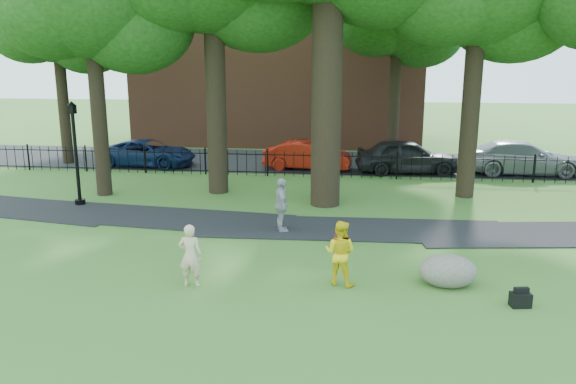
# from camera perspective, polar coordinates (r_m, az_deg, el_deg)

# --- Properties ---
(ground) EXTENTS (120.00, 120.00, 0.00)m
(ground) POSITION_cam_1_polar(r_m,az_deg,el_deg) (14.72, 2.15, -8.13)
(ground) COLOR #3E6D26
(ground) RESTS_ON ground
(footpath) EXTENTS (36.07, 3.85, 0.03)m
(footpath) POSITION_cam_1_polar(r_m,az_deg,el_deg) (18.36, 6.32, -3.79)
(footpath) COLOR black
(footpath) RESTS_ON ground
(street) EXTENTS (80.00, 7.00, 0.02)m
(street) POSITION_cam_1_polar(r_m,az_deg,el_deg) (30.15, 4.77, 3.03)
(street) COLOR black
(street) RESTS_ON ground
(iron_fence) EXTENTS (44.00, 0.04, 1.20)m
(iron_fence) POSITION_cam_1_polar(r_m,az_deg,el_deg) (26.11, 4.43, 2.77)
(iron_fence) COLOR black
(iron_fence) RESTS_ON ground
(brick_building) EXTENTS (18.00, 8.00, 12.00)m
(brick_building) POSITION_cam_1_polar(r_m,az_deg,el_deg) (38.00, -0.76, 14.30)
(brick_building) COLOR brown
(brick_building) RESTS_ON ground
(woman) EXTENTS (0.58, 0.38, 1.56)m
(woman) POSITION_cam_1_polar(r_m,az_deg,el_deg) (13.80, -9.89, -6.37)
(woman) COLOR beige
(woman) RESTS_ON ground
(man) EXTENTS (0.94, 0.83, 1.62)m
(man) POSITION_cam_1_polar(r_m,az_deg,el_deg) (13.75, 5.32, -6.17)
(man) COLOR yellow
(man) RESTS_ON ground
(pedestrian) EXTENTS (0.73, 1.11, 1.75)m
(pedestrian) POSITION_cam_1_polar(r_m,az_deg,el_deg) (17.75, -0.67, -1.37)
(pedestrian) COLOR #9C9CA0
(pedestrian) RESTS_ON ground
(boulder) EXTENTS (1.43, 1.11, 0.81)m
(boulder) POSITION_cam_1_polar(r_m,az_deg,el_deg) (14.34, 15.94, -7.51)
(boulder) COLOR #696457
(boulder) RESTS_ON ground
(lamppost) EXTENTS (0.39, 0.39, 3.90)m
(lamppost) POSITION_cam_1_polar(r_m,az_deg,el_deg) (22.29, -20.73, 3.53)
(lamppost) COLOR black
(lamppost) RESTS_ON ground
(backpack) EXTENTS (0.48, 0.34, 0.33)m
(backpack) POSITION_cam_1_polar(r_m,az_deg,el_deg) (13.74, 22.54, -10.08)
(backpack) COLOR black
(backpack) RESTS_ON ground
(red_bag) EXTENTS (0.44, 0.32, 0.27)m
(red_bag) POSITION_cam_1_polar(r_m,az_deg,el_deg) (16.85, 5.44, -4.86)
(red_bag) COLOR maroon
(red_bag) RESTS_ON ground
(red_sedan) EXTENTS (4.41, 1.83, 1.42)m
(red_sedan) POSITION_cam_1_polar(r_m,az_deg,el_deg) (27.92, 2.00, 3.72)
(red_sedan) COLOR #9B180B
(red_sedan) RESTS_ON ground
(navy_van) EXTENTS (5.11, 2.84, 1.35)m
(navy_van) POSITION_cam_1_polar(r_m,az_deg,el_deg) (29.76, -14.00, 3.86)
(navy_van) COLOR #0E1F46
(navy_van) RESTS_ON ground
(grey_car) EXTENTS (5.02, 2.40, 1.66)m
(grey_car) POSITION_cam_1_polar(r_m,az_deg,el_deg) (27.63, 11.99, 3.58)
(grey_car) COLOR black
(grey_car) RESTS_ON ground
(silver_car) EXTENTS (5.44, 2.24, 1.57)m
(silver_car) POSITION_cam_1_polar(r_m,az_deg,el_deg) (29.04, 22.68, 3.22)
(silver_car) COLOR gray
(silver_car) RESTS_ON ground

